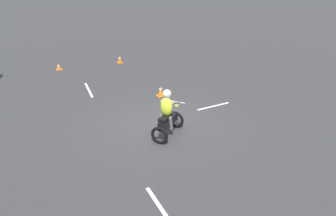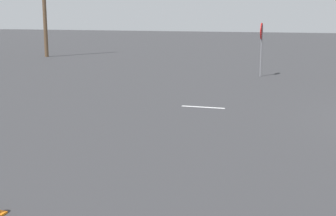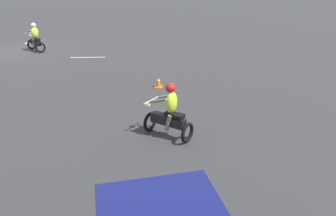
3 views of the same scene
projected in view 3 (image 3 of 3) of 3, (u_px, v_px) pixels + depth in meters
The scene contains 6 objects.
ground_plane at pixel (24, 50), 19.83m from camera, with size 120.00×120.00×0.00m, color #333335.
motorcycle_rider_foreground at pixel (35, 39), 19.42m from camera, with size 1.35×1.46×1.66m.
motorcycle_rider_background at pixel (169, 114), 9.31m from camera, with size 1.48×1.31×1.66m.
traffic_cone_near_right at pixel (158, 82), 13.53m from camera, with size 0.32×0.32×0.44m.
lane_stripe_w at pixel (88, 57), 18.25m from camera, with size 0.10×1.94×0.01m, color silver.
lane_stripe_s at pixel (28, 42), 22.21m from camera, with size 0.10×1.58×0.01m, color silver.
Camera 3 is at (-7.79, 20.01, 4.51)m, focal length 35.00 mm.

